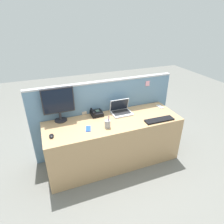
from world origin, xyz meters
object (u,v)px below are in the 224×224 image
keyboard_main (159,120)px  pen_cup (108,124)px  computer_mouse_right_hand (51,136)px  cell_phone_blue_case (88,129)px  desktop_monitor (58,103)px  laptop (121,110)px  desk_phone (96,113)px  cell_phone_silver_slab (160,107)px

keyboard_main → pen_cup: pen_cup is taller
computer_mouse_right_hand → cell_phone_blue_case: size_ratio=0.71×
computer_mouse_right_hand → pen_cup: 0.75m
pen_cup → cell_phone_blue_case: bearing=168.4°
desktop_monitor → laptop: 0.96m
laptop → desk_phone: laptop is taller
desktop_monitor → desk_phone: desktop_monitor is taller
keyboard_main → computer_mouse_right_hand: size_ratio=4.45×
desktop_monitor → computer_mouse_right_hand: desktop_monitor is taller
pen_cup → cell_phone_silver_slab: pen_cup is taller
computer_mouse_right_hand → pen_cup: (0.75, -0.04, 0.04)m
desk_phone → cell_phone_blue_case: 0.41m
laptop → cell_phone_blue_case: laptop is taller
laptop → pen_cup: laptop is taller
laptop → cell_phone_blue_case: 0.67m
desktop_monitor → cell_phone_silver_slab: size_ratio=3.60×
computer_mouse_right_hand → cell_phone_silver_slab: bearing=11.6°
keyboard_main → cell_phone_blue_case: 1.05m
desk_phone → keyboard_main: desk_phone is taller
pen_cup → cell_phone_silver_slab: size_ratio=1.33×
computer_mouse_right_hand → desktop_monitor: bearing=70.1°
desk_phone → computer_mouse_right_hand: desk_phone is taller
keyboard_main → cell_phone_blue_case: bearing=173.0°
desk_phone → pen_cup: 0.40m
desktop_monitor → cell_phone_silver_slab: 1.66m
computer_mouse_right_hand → pen_cup: bearing=0.6°
desktop_monitor → laptop: (0.92, -0.10, -0.24)m
cell_phone_silver_slab → computer_mouse_right_hand: bearing=-174.7°
keyboard_main → pen_cup: (-0.78, 0.10, 0.04)m
computer_mouse_right_hand → cell_phone_blue_case: bearing=5.3°
keyboard_main → pen_cup: 0.78m
desk_phone → cell_phone_silver_slab: bearing=-5.6°
laptop → computer_mouse_right_hand: bearing=-164.6°
keyboard_main → laptop: bearing=136.2°
laptop → keyboard_main: (0.43, -0.43, -0.04)m
desk_phone → computer_mouse_right_hand: bearing=-152.8°
keyboard_main → cell_phone_silver_slab: 0.48m
desktop_monitor → desk_phone: (0.54, -0.03, -0.25)m
keyboard_main → cell_phone_silver_slab: (0.27, 0.39, -0.01)m
computer_mouse_right_hand → cell_phone_silver_slab: (1.80, 0.26, -0.01)m
desk_phone → computer_mouse_right_hand: (-0.71, -0.36, -0.02)m
laptop → cell_phone_blue_case: size_ratio=2.20×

